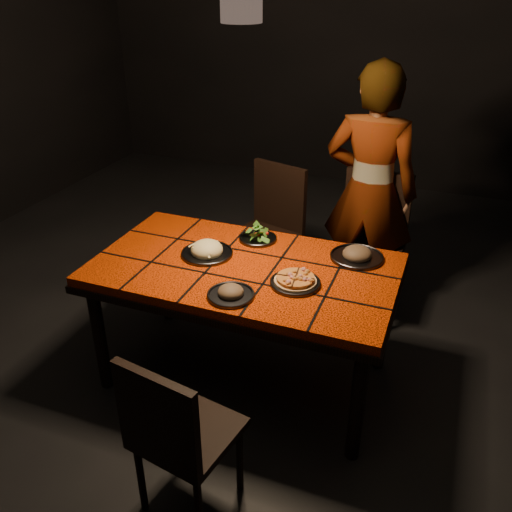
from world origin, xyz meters
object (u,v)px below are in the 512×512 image
(dining_table, at_px, (244,278))
(chair_far_left, at_px, (271,223))
(plate_pizza, at_px, (295,281))
(chair_near, at_px, (175,432))
(chair_far_right, at_px, (370,236))
(diner, at_px, (370,192))
(plate_pasta, at_px, (207,251))

(dining_table, xyz_separation_m, chair_far_left, (-0.20, 0.98, -0.13))
(dining_table, relative_size, plate_pizza, 6.34)
(chair_near, xyz_separation_m, plate_pizza, (0.23, 0.86, 0.28))
(chair_near, relative_size, chair_far_left, 0.90)
(chair_near, distance_m, chair_far_right, 1.99)
(diner, bearing_deg, plate_pasta, 57.98)
(chair_far_right, height_order, plate_pasta, chair_far_right)
(diner, bearing_deg, dining_table, 68.78)
(dining_table, distance_m, plate_pizza, 0.34)
(chair_far_right, distance_m, diner, 0.29)
(chair_far_left, bearing_deg, chair_far_right, 16.81)
(chair_far_left, relative_size, chair_far_right, 0.97)
(dining_table, xyz_separation_m, plate_pizza, (0.31, -0.09, 0.10))
(plate_pasta, bearing_deg, chair_far_right, 52.08)
(plate_pizza, relative_size, plate_pasta, 0.89)
(chair_far_left, height_order, plate_pasta, chair_far_left)
(chair_near, bearing_deg, diner, -90.87)
(dining_table, bearing_deg, plate_pasta, 171.31)
(chair_far_left, bearing_deg, chair_near, -65.53)
(chair_far_left, relative_size, plate_pizza, 3.71)
(chair_far_left, distance_m, plate_pasta, 0.97)
(diner, xyz_separation_m, plate_pasta, (-0.70, -1.01, -0.07))
(dining_table, distance_m, chair_far_right, 1.12)
(chair_far_left, distance_m, diner, 0.73)
(diner, distance_m, plate_pizza, 1.15)
(chair_far_right, bearing_deg, chair_near, -99.07)
(dining_table, bearing_deg, plate_pizza, -16.30)
(dining_table, distance_m, chair_near, 0.97)
(dining_table, height_order, chair_far_left, chair_far_left)
(dining_table, relative_size, diner, 0.96)
(chair_near, xyz_separation_m, chair_far_left, (-0.28, 1.93, 0.06))
(chair_far_left, height_order, diner, diner)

